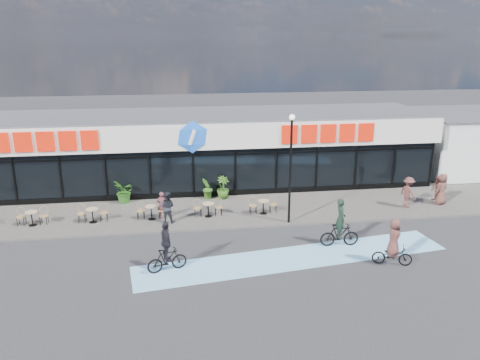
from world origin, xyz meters
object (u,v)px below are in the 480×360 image
object	(u,v)px
patron_right	(167,207)
pedestrian_a	(437,189)
lamp_post	(291,161)
cyclist_a	(393,247)
potted_plant_right	(223,187)
cyclist_b	(340,229)
potted_plant_left	(124,192)
patron_left	(162,205)
potted_plant_mid	(207,188)
pedestrian_b	(408,192)
pedestrian_c	(442,189)

from	to	relation	value
patron_right	pedestrian_a	bearing A→B (deg)	-158.75
lamp_post	cyclist_a	distance (m)	6.49
patron_right	pedestrian_a	xyz separation A→B (m)	(15.36, 0.95, -0.06)
potted_plant_right	patron_right	xyz separation A→B (m)	(-3.22, -3.29, 0.15)
cyclist_b	potted_plant_left	bearing A→B (deg)	145.49
potted_plant_left	cyclist_b	distance (m)	12.55
potted_plant_left	cyclist_b	xyz separation A→B (m)	(10.34, -7.11, 0.06)
patron_left	potted_plant_mid	bearing A→B (deg)	-131.70
cyclist_b	lamp_post	bearing A→B (deg)	120.19
potted_plant_mid	cyclist_b	xyz separation A→B (m)	(5.56, -7.11, 0.09)
lamp_post	pedestrian_b	xyz separation A→B (m)	(7.13, 1.32, -2.43)
lamp_post	patron_left	size ratio (longest dim) A/B	3.82
cyclist_b	potted_plant_right	bearing A→B (deg)	123.25
potted_plant_mid	pedestrian_b	size ratio (longest dim) A/B	0.75
lamp_post	cyclist_b	distance (m)	4.21
patron_left	patron_right	distance (m)	0.64
potted_plant_mid	patron_left	xyz separation A→B (m)	(-2.58, -2.74, 0.08)
pedestrian_b	cyclist_a	xyz separation A→B (m)	(-3.86, -6.30, -0.16)
pedestrian_a	pedestrian_c	bearing A→B (deg)	7.68
potted_plant_left	pedestrian_c	distance (m)	18.11
pedestrian_a	pedestrian_c	size ratio (longest dim) A/B	0.85
potted_plant_right	cyclist_a	distance (m)	11.10
lamp_post	pedestrian_b	size ratio (longest dim) A/B	3.22
potted_plant_left	potted_plant_mid	distance (m)	4.78
potted_plant_left	pedestrian_a	size ratio (longest dim) A/B	0.88
pedestrian_b	cyclist_b	bearing A→B (deg)	111.89
potted_plant_right	patron_right	world-z (taller)	patron_right
potted_plant_mid	potted_plant_right	world-z (taller)	potted_plant_right
potted_plant_mid	cyclist_a	xyz separation A→B (m)	(7.15, -9.20, 0.06)
patron_left	cyclist_a	distance (m)	11.68
potted_plant_right	pedestrian_b	size ratio (longest dim) A/B	0.77
potted_plant_left	pedestrian_a	world-z (taller)	pedestrian_a
potted_plant_right	cyclist_a	bearing A→B (deg)	-55.82
pedestrian_a	pedestrian_c	distance (m)	0.41
pedestrian_c	cyclist_a	size ratio (longest dim) A/B	0.86
cyclist_b	pedestrian_c	bearing A→B (deg)	30.01
cyclist_a	pedestrian_b	bearing A→B (deg)	58.46
patron_left	patron_right	size ratio (longest dim) A/B	0.90
lamp_post	pedestrian_c	bearing A→B (deg)	9.06
potted_plant_left	patron_right	bearing A→B (deg)	-53.23
patron_left	cyclist_a	xyz separation A→B (m)	(9.73, -6.45, -0.03)
patron_left	pedestrian_a	world-z (taller)	pedestrian_a
potted_plant_mid	pedestrian_b	xyz separation A→B (m)	(11.01, -2.90, 0.22)
pedestrian_a	cyclist_b	bearing A→B (deg)	-58.89
patron_left	pedestrian_a	xyz separation A→B (m)	(15.64, 0.38, 0.03)
potted_plant_left	patron_left	distance (m)	3.52
pedestrian_c	patron_left	bearing A→B (deg)	-25.48
potted_plant_right	potted_plant_mid	bearing A→B (deg)	178.98
pedestrian_a	cyclist_b	world-z (taller)	cyclist_b
potted_plant_left	potted_plant_mid	bearing A→B (deg)	-0.05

